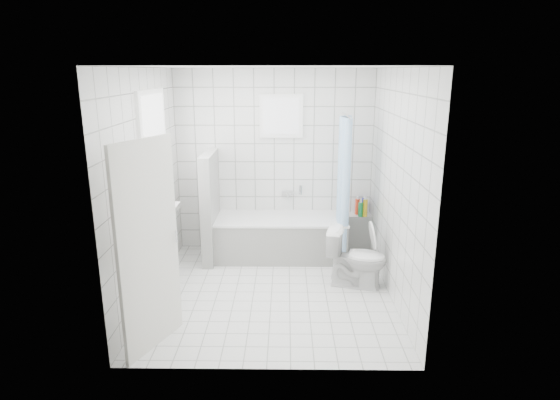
{
  "coord_description": "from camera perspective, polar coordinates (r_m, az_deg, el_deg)",
  "views": [
    {
      "loc": [
        0.17,
        -5.1,
        2.57
      ],
      "look_at": [
        0.1,
        0.35,
        1.05
      ],
      "focal_mm": 30.0,
      "sensor_mm": 36.0,
      "label": 1
    }
  ],
  "objects": [
    {
      "name": "ceiling",
      "position": [
        5.1,
        -1.17,
        15.92
      ],
      "size": [
        3.0,
        3.0,
        0.0
      ],
      "primitive_type": "plane",
      "rotation": [
        3.14,
        0.0,
        0.0
      ],
      "color": "white",
      "rests_on": "ground"
    },
    {
      "name": "window_sill",
      "position": [
        5.85,
        -13.91,
        -1.88
      ],
      "size": [
        0.18,
        1.02,
        0.08
      ],
      "primitive_type": "cube",
      "color": "white",
      "rests_on": "wall_left"
    },
    {
      "name": "wall_left",
      "position": [
        5.48,
        -15.88,
        1.59
      ],
      "size": [
        0.02,
        3.0,
        2.6
      ],
      "primitive_type": "cube",
      "color": "white",
      "rests_on": "ground"
    },
    {
      "name": "window_left",
      "position": [
        5.69,
        -14.83,
        5.25
      ],
      "size": [
        0.01,
        0.9,
        1.4
      ],
      "primitive_type": "cube",
      "color": "white",
      "rests_on": "wall_left"
    },
    {
      "name": "ledge_bottles",
      "position": [
        6.81,
        9.95,
        -0.91
      ],
      "size": [
        0.16,
        0.17,
        0.25
      ],
      "color": "yellow",
      "rests_on": "tiled_ledge"
    },
    {
      "name": "curtain_rod",
      "position": [
        6.28,
        8.03,
        10.22
      ],
      "size": [
        0.02,
        0.8,
        0.02
      ],
      "primitive_type": "cylinder",
      "rotation": [
        1.57,
        0.0,
        0.0
      ],
      "color": "silver",
      "rests_on": "wall_back"
    },
    {
      "name": "wall_right",
      "position": [
        5.4,
        13.93,
        1.51
      ],
      "size": [
        0.02,
        3.0,
        2.6
      ],
      "primitive_type": "cube",
      "color": "white",
      "rests_on": "ground"
    },
    {
      "name": "ground",
      "position": [
        5.71,
        -1.03,
        -11.15
      ],
      "size": [
        3.0,
        3.0,
        0.0
      ],
      "primitive_type": "plane",
      "color": "white",
      "rests_on": "ground"
    },
    {
      "name": "tub_faucet",
      "position": [
        6.78,
        1.0,
        0.88
      ],
      "size": [
        0.18,
        0.06,
        0.06
      ],
      "primitive_type": "cube",
      "color": "silver",
      "rests_on": "wall_back"
    },
    {
      "name": "toilet",
      "position": [
        5.81,
        9.3,
        -6.98
      ],
      "size": [
        0.78,
        0.56,
        0.72
      ],
      "primitive_type": "imported",
      "rotation": [
        0.0,
        0.0,
        1.33
      ],
      "color": "white",
      "rests_on": "ground"
    },
    {
      "name": "shower_curtain",
      "position": [
        6.3,
        7.87,
        1.92
      ],
      "size": [
        0.14,
        0.48,
        1.78
      ],
      "primitive_type": null,
      "color": "#4B96DD",
      "rests_on": "curtain_rod"
    },
    {
      "name": "window_back",
      "position": [
        6.59,
        0.16,
        10.17
      ],
      "size": [
        0.5,
        0.01,
        0.5
      ],
      "primitive_type": "cube",
      "color": "white",
      "rests_on": "wall_back"
    },
    {
      "name": "tiled_ledge",
      "position": [
        6.96,
        9.8,
        -3.91
      ],
      "size": [
        0.4,
        0.24,
        0.55
      ],
      "primitive_type": "cube",
      "color": "white",
      "rests_on": "ground"
    },
    {
      "name": "wall_front",
      "position": [
        3.82,
        -1.8,
        -3.82
      ],
      "size": [
        2.8,
        0.02,
        2.6
      ],
      "primitive_type": "cube",
      "color": "white",
      "rests_on": "ground"
    },
    {
      "name": "door",
      "position": [
        4.46,
        -15.72,
        -5.61
      ],
      "size": [
        0.36,
        0.75,
        2.0
      ],
      "primitive_type": "cube",
      "rotation": [
        0.0,
        0.0,
        -0.41
      ],
      "color": "silver",
      "rests_on": "ground"
    },
    {
      "name": "wall_back",
      "position": [
        6.72,
        -0.7,
        4.69
      ],
      "size": [
        2.8,
        0.02,
        2.6
      ],
      "primitive_type": "cube",
      "color": "white",
      "rests_on": "ground"
    },
    {
      "name": "sill_bottles",
      "position": [
        5.74,
        -14.1,
        -0.42
      ],
      "size": [
        0.15,
        0.76,
        0.33
      ],
      "color": "#D95482",
      "rests_on": "window_sill"
    },
    {
      "name": "bathtub",
      "position": [
        6.63,
        0.12,
        -4.53
      ],
      "size": [
        1.82,
        0.77,
        0.58
      ],
      "color": "white",
      "rests_on": "ground"
    },
    {
      "name": "partition_wall",
      "position": [
        6.52,
        -8.48,
        -0.8
      ],
      "size": [
        0.15,
        0.85,
        1.5
      ],
      "primitive_type": "cube",
      "color": "white",
      "rests_on": "ground"
    }
  ]
}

